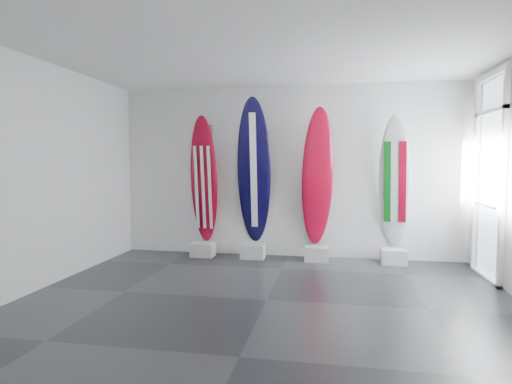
% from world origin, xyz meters
% --- Properties ---
extents(floor, '(6.00, 6.00, 0.00)m').
position_xyz_m(floor, '(0.00, 0.00, 0.00)').
color(floor, black).
rests_on(floor, ground).
extents(ceiling, '(6.00, 6.00, 0.00)m').
position_xyz_m(ceiling, '(0.00, 0.00, 3.00)').
color(ceiling, white).
rests_on(ceiling, wall_back).
extents(wall_back, '(6.00, 0.00, 6.00)m').
position_xyz_m(wall_back, '(0.00, 2.50, 1.50)').
color(wall_back, silver).
rests_on(wall_back, ground).
extents(wall_front, '(6.00, 0.00, 6.00)m').
position_xyz_m(wall_front, '(0.00, -2.50, 1.50)').
color(wall_front, silver).
rests_on(wall_front, ground).
extents(wall_left, '(0.00, 5.00, 5.00)m').
position_xyz_m(wall_left, '(-3.00, 0.00, 1.50)').
color(wall_left, silver).
rests_on(wall_left, ground).
extents(display_block_usa, '(0.40, 0.30, 0.24)m').
position_xyz_m(display_block_usa, '(-1.48, 2.18, 0.12)').
color(display_block_usa, silver).
rests_on(display_block_usa, floor).
extents(surfboard_usa, '(0.54, 0.33, 2.25)m').
position_xyz_m(surfboard_usa, '(-1.48, 2.28, 1.36)').
color(surfboard_usa, maroon).
rests_on(surfboard_usa, display_block_usa).
extents(display_block_navy, '(0.40, 0.30, 0.24)m').
position_xyz_m(display_block_navy, '(-0.58, 2.18, 0.12)').
color(display_block_navy, silver).
rests_on(display_block_navy, floor).
extents(surfboard_navy, '(0.60, 0.54, 2.53)m').
position_xyz_m(surfboard_navy, '(-0.58, 2.28, 1.50)').
color(surfboard_navy, black).
rests_on(surfboard_navy, display_block_navy).
extents(display_block_swiss, '(0.40, 0.30, 0.24)m').
position_xyz_m(display_block_swiss, '(0.52, 2.18, 0.12)').
color(display_block_swiss, silver).
rests_on(display_block_swiss, floor).
extents(surfboard_swiss, '(0.61, 0.52, 2.35)m').
position_xyz_m(surfboard_swiss, '(0.52, 2.28, 1.41)').
color(surfboard_swiss, maroon).
rests_on(surfboard_swiss, display_block_swiss).
extents(display_block_italy, '(0.40, 0.30, 0.24)m').
position_xyz_m(display_block_italy, '(1.77, 2.18, 0.12)').
color(display_block_italy, silver).
rests_on(display_block_italy, floor).
extents(surfboard_italy, '(0.59, 0.56, 2.19)m').
position_xyz_m(surfboard_italy, '(1.77, 2.28, 1.33)').
color(surfboard_italy, white).
rests_on(surfboard_italy, display_block_italy).
extents(wall_outlet, '(0.09, 0.02, 0.13)m').
position_xyz_m(wall_outlet, '(-2.45, 2.48, 0.35)').
color(wall_outlet, silver).
rests_on(wall_outlet, wall_back).
extents(glass_door, '(0.12, 1.16, 2.85)m').
position_xyz_m(glass_door, '(2.97, 1.55, 1.43)').
color(glass_door, white).
rests_on(glass_door, floor).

